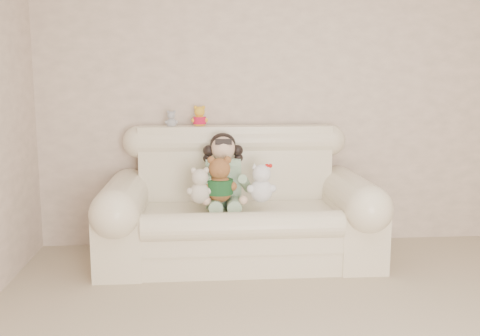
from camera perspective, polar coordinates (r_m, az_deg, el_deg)
name	(u,v)px	position (r m, az deg, el deg)	size (l,w,h in m)	color
wall_back	(307,92)	(4.65, 7.09, 8.00)	(4.50, 4.50, 0.00)	beige
sofa	(239,196)	(4.15, -0.11, -2.98)	(2.10, 0.95, 1.03)	beige
seated_child	(223,169)	(4.19, -1.78, -0.15)	(0.35, 0.43, 0.58)	#337939
brown_teddy	(220,175)	(4.00, -2.17, -0.75)	(0.26, 0.20, 0.40)	brown
white_cat	(261,179)	(4.00, 2.27, -1.16)	(0.22, 0.17, 0.34)	white
cream_teddy	(200,182)	(3.97, -4.25, -1.49)	(0.20, 0.15, 0.31)	beige
yellow_mini_bear	(200,115)	(4.43, -4.28, 5.61)	(0.14, 0.10, 0.21)	yellow
grey_mini_plush	(171,118)	(4.42, -7.24, 5.26)	(0.11, 0.08, 0.17)	#AAABB1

